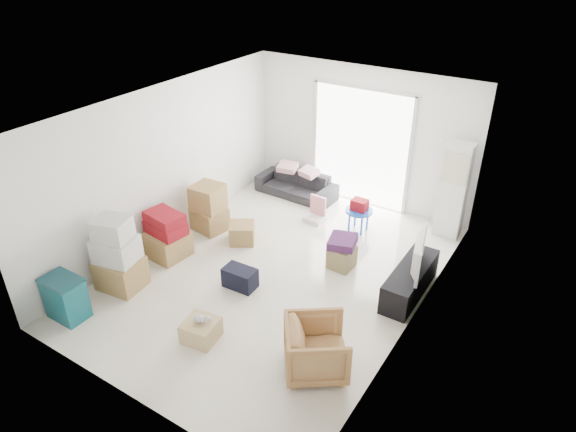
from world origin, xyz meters
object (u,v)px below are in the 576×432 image
Objects in this scene: ac_tower at (453,191)px; kids_table at (359,209)px; storage_bins at (65,298)px; television at (412,265)px; sofa at (296,181)px; wood_crate at (201,330)px; tv_console at (410,281)px; ottoman at (342,257)px; armchair at (317,346)px.

kids_table is at bearing -152.08° from ac_tower.
ac_tower is 2.70× the size of storage_bins.
television is 3.66m from sofa.
television reaches higher than wood_crate.
wood_crate is at bearing 126.48° from television.
television is 0.57× the size of sofa.
storage_bins reaches higher than television.
sofa is 1.79m from kids_table.
ottoman is at bearing 176.36° from tv_console.
kids_table is (-1.03, 3.35, 0.06)m from armchair.
storage_bins is at bearing -141.58° from tv_console.
tv_console is 2.14m from armchair.
wood_crate is (-0.82, -2.51, -0.04)m from ottoman.
television is at bearing 50.58° from wood_crate.
armchair is at bearing -72.92° from kids_table.
wood_crate is at bearing 19.10° from storage_bins.
storage_bins reaches higher than wood_crate.
sofa is 2.58× the size of storage_bins.
tv_console is 1.94m from kids_table.
tv_console reaches higher than ottoman.
armchair is 1.63m from wood_crate.
ottoman is 2.64m from wood_crate.
ac_tower is 2.26× the size of armchair.
armchair reaches higher than wood_crate.
storage_bins is at bearing 114.32° from television.
storage_bins is (-3.47, -1.01, -0.06)m from armchair.
ac_tower is 4.65× the size of ottoman.
storage_bins is 1.03× the size of kids_table.
kids_table is at bearing -18.47° from armchair.
armchair is at bearing -95.23° from ac_tower.
storage_bins is at bearing -130.62° from ottoman.
armchair is at bearing -70.70° from ottoman.
sofa is 4.79m from armchair.
storage_bins is (-3.85, -5.10, -0.55)m from ac_tower.
storage_bins is at bearing -97.00° from sofa.
kids_table is (-1.46, 1.27, -0.08)m from television.
tv_console is 3.15m from wood_crate.
kids_table reaches higher than ottoman.
wood_crate is at bearing 66.92° from armchair.
armchair is 1.79× the size of wood_crate.
tv_console is 3.20× the size of wood_crate.
armchair is (-0.38, -4.10, -0.49)m from ac_tower.
wood_crate is (-1.58, -0.35, -0.24)m from armchair.
ottoman is at bearing -120.35° from ac_tower.
armchair is 2.30m from ottoman.
storage_bins is at bearing -119.29° from kids_table.
tv_console is 1.46× the size of television.
television is at bearing -90.00° from tv_console.
ac_tower reaches higher than armchair.
kids_table reaches higher than tv_console.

